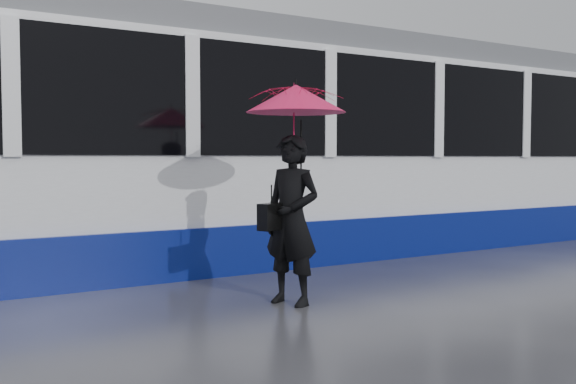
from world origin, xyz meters
TOP-DOWN VIEW (x-y plane):
  - ground at (0.00, 0.00)m, footprint 90.00×90.00m
  - rails at (0.00, 2.50)m, footprint 34.00×1.51m
  - tram at (-0.47, 2.50)m, footprint 26.00×2.56m
  - woman at (-0.64, -0.45)m, footprint 0.62×0.73m
  - umbrella at (-0.59, -0.45)m, footprint 1.31×1.31m
  - handbag at (-0.86, -0.43)m, footprint 0.33×0.24m

SIDE VIEW (x-z plane):
  - ground at x=0.00m, z-range 0.00..0.00m
  - rails at x=0.00m, z-range 0.00..0.02m
  - woman at x=-0.64m, z-range 0.00..1.70m
  - handbag at x=-0.86m, z-range 0.67..1.11m
  - tram at x=-0.47m, z-range -0.04..3.31m
  - umbrella at x=-0.59m, z-range 1.29..2.44m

